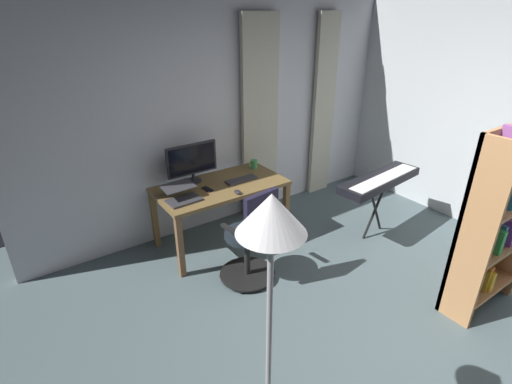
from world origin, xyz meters
TOP-DOWN VIEW (x-y plane):
  - ground_plane at (0.00, 0.00)m, footprint 6.81×6.81m
  - back_room_partition at (0.00, -2.62)m, footprint 4.87×0.10m
  - curtain_left_panel at (-1.53, -2.51)m, footprint 0.35×0.06m
  - curtain_right_panel at (-0.46, -2.51)m, footprint 0.51×0.06m
  - desk at (0.36, -2.10)m, footprint 1.42×0.75m
  - office_chair at (0.49, -1.30)m, footprint 0.56×0.56m
  - computer_monitor at (0.56, -2.35)m, footprint 0.59×0.18m
  - computer_keyboard at (0.11, -2.05)m, footprint 0.36×0.13m
  - laptop at (0.86, -2.00)m, footprint 0.34×0.33m
  - computer_mouse at (0.32, -1.80)m, footprint 0.06×0.10m
  - cell_phone_by_monitor at (0.54, -2.06)m, footprint 0.08×0.15m
  - mug_coffee at (-0.22, -2.29)m, footprint 0.13×0.08m
  - bookshelf at (-1.03, 0.10)m, footprint 0.77×0.30m
  - piano_keyboard at (-1.21, -1.20)m, footprint 1.20×0.44m
  - floor_lamp at (1.36, 0.15)m, footprint 0.32×0.32m

SIDE VIEW (x-z plane):
  - ground_plane at x=0.00m, z-range 0.00..0.00m
  - office_chair at x=0.49m, z-range -0.04..0.98m
  - desk at x=0.36m, z-range 0.27..0.99m
  - piano_keyboard at x=-1.21m, z-range 0.31..1.08m
  - cell_phone_by_monitor at x=0.54m, z-range 0.72..0.73m
  - computer_keyboard at x=0.11m, z-range 0.72..0.75m
  - computer_mouse at x=0.32m, z-range 0.72..0.76m
  - mug_coffee at x=-0.22m, z-range 0.72..0.83m
  - laptop at x=0.86m, z-range 0.70..0.85m
  - bookshelf at x=-1.03m, z-range 0.00..1.69m
  - computer_monitor at x=0.56m, z-range 0.75..1.18m
  - curtain_left_panel at x=-1.53m, z-range 0.00..2.44m
  - curtain_right_panel at x=-0.46m, z-range 0.00..2.44m
  - back_room_partition at x=0.00m, z-range 0.00..2.68m
  - floor_lamp at x=1.36m, z-range 0.60..2.38m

